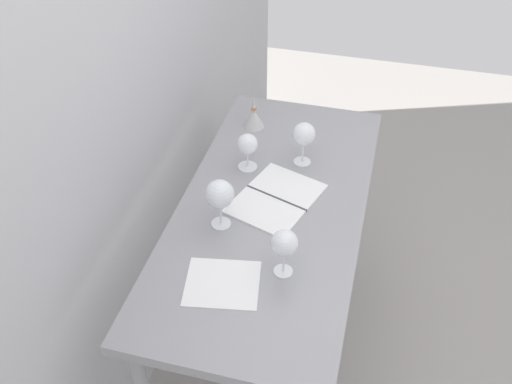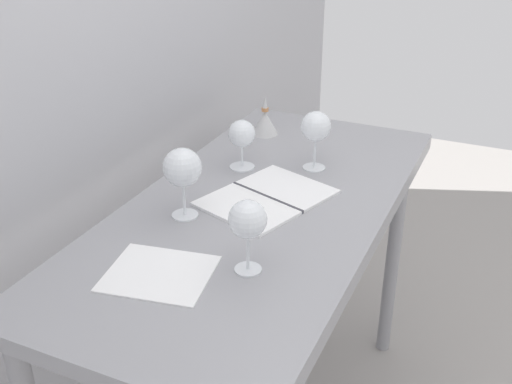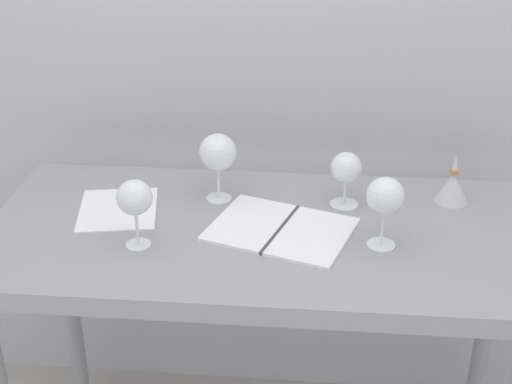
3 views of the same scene
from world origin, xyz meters
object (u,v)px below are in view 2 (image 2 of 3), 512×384
Objects in this scene: wine_glass_near_right at (316,128)px; wine_glass_far_right at (242,135)px; tasting_sheet_upper at (159,273)px; wine_glass_near_left at (248,221)px; wine_glass_far_left at (182,169)px; open_notebook at (267,197)px; decanter_funnel at (265,122)px.

wine_glass_near_right reaches higher than wine_glass_far_right.
wine_glass_far_right is 0.60m from tasting_sheet_upper.
tasting_sheet_upper is at bearing 169.85° from wine_glass_near_right.
wine_glass_near_left is (-0.49, -0.25, 0.02)m from wine_glass_far_right.
open_notebook is at bearing -41.52° from wine_glass_far_left.
tasting_sheet_upper is (-0.09, 0.17, -0.12)m from wine_glass_near_left.
wine_glass_far_right reaches higher than decanter_funnel.
open_notebook is 0.48m from decanter_funnel.
wine_glass_far_left reaches higher than wine_glass_near_left.
wine_glass_far_right is at bearing 26.98° from wine_glass_near_left.
wine_glass_far_left is at bearing -175.77° from decanter_funnel.
wine_glass_near_left reaches higher than wine_glass_far_right.
wine_glass_near_left reaches higher than tasting_sheet_upper.
wine_glass_far_left is 0.62m from decanter_funnel.
wine_glass_near_right reaches higher than open_notebook.
tasting_sheet_upper is (-0.67, 0.12, -0.13)m from wine_glass_near_right.
wine_glass_near_left is at bearing -174.90° from wine_glass_near_right.
open_notebook is at bearing -136.47° from wine_glass_far_right.
wine_glass_near_right is 0.96× the size of wine_glass_far_left.
decanter_funnel is (0.28, 0.05, -0.06)m from wine_glass_far_right.
open_notebook reaches higher than tasting_sheet_upper.
open_notebook is at bearing -155.62° from decanter_funnel.
tasting_sheet_upper is (-0.58, -0.08, -0.10)m from wine_glass_far_right.
wine_glass_far_right is at bearing 61.86° from open_notebook.
tasting_sheet_upper is at bearing -171.59° from decanter_funnel.
wine_glass_far_left reaches higher than decanter_funnel.
wine_glass_far_right is at bearing -0.70° from wine_glass_far_left.
open_notebook is (0.33, 0.10, -0.12)m from wine_glass_near_left.
wine_glass_far_left is 1.37× the size of decanter_funnel.
wine_glass_near_left is 0.75× the size of tasting_sheet_upper.
wine_glass_far_right is at bearing -170.05° from decanter_funnel.
wine_glass_near_right is 0.33m from decanter_funnel.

